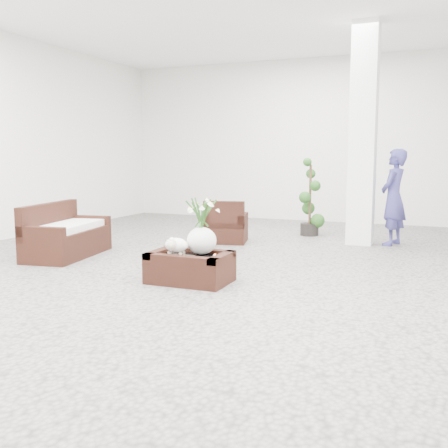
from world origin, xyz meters
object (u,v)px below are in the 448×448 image
at_px(coffee_table, 190,269).
at_px(loveseat, 67,230).
at_px(armchair, 226,221).
at_px(topiary, 310,198).

distance_m(coffee_table, loveseat, 2.43).
relative_size(coffee_table, armchair, 1.27).
bearing_deg(coffee_table, loveseat, 162.52).
bearing_deg(topiary, coffee_table, -96.36).
bearing_deg(coffee_table, armchair, 103.75).
xyz_separation_m(armchair, topiary, (1.11, 1.25, 0.33)).
bearing_deg(coffee_table, topiary, 83.64).
distance_m(coffee_table, armchair, 2.82).
bearing_deg(loveseat, coffee_table, -116.34).
distance_m(armchair, topiary, 1.70).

